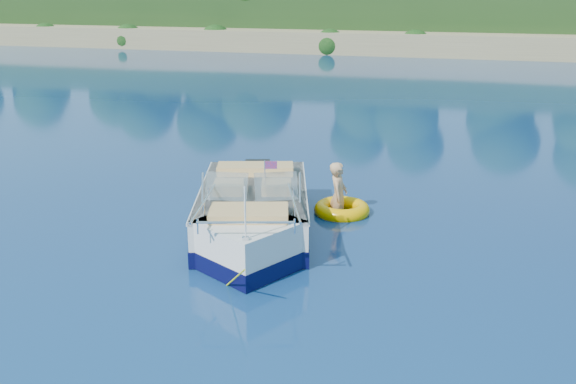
{
  "coord_description": "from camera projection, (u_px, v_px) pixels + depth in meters",
  "views": [
    {
      "loc": [
        3.04,
        -10.46,
        4.85
      ],
      "look_at": [
        -0.2,
        1.29,
        0.85
      ],
      "focal_mm": 40.0,
      "sensor_mm": 36.0,
      "label": 1
    }
  ],
  "objects": [
    {
      "name": "boy",
      "position": [
        338.0,
        211.0,
        14.24
      ],
      "size": [
        0.47,
        0.9,
        1.71
      ],
      "primitive_type": "imported",
      "rotation": [
        0.0,
        -0.17,
        1.66
      ],
      "color": "tan",
      "rests_on": "ground"
    },
    {
      "name": "motorboat",
      "position": [
        253.0,
        218.0,
        12.76
      ],
      "size": [
        3.15,
        5.86,
        2.0
      ],
      "rotation": [
        0.0,
        0.0,
        0.28
      ],
      "color": "silver",
      "rests_on": "ground"
    },
    {
      "name": "shoreline",
      "position": [
        442.0,
        19.0,
        69.97
      ],
      "size": [
        170.0,
        59.0,
        6.0
      ],
      "color": "#8B7B51",
      "rests_on": "ground"
    },
    {
      "name": "ground",
      "position": [
        280.0,
        257.0,
        11.86
      ],
      "size": [
        160.0,
        160.0,
        0.0
      ],
      "primitive_type": "plane",
      "color": "#091843",
      "rests_on": "ground"
    },
    {
      "name": "tow_tube",
      "position": [
        342.0,
        210.0,
        14.11
      ],
      "size": [
        1.54,
        1.54,
        0.33
      ],
      "rotation": [
        0.0,
        0.0,
        0.31
      ],
      "color": "#FFAE00",
      "rests_on": "ground"
    }
  ]
}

